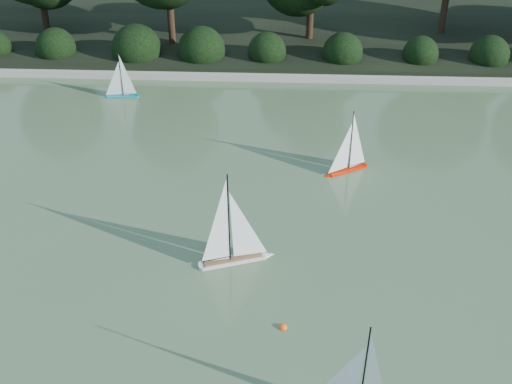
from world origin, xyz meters
TOP-DOWN VIEW (x-y plane):
  - ground at (0.00, 0.00)m, footprint 80.00×80.00m
  - pond_coping at (0.00, 9.00)m, footprint 40.00×0.35m
  - far_bank at (0.00, 13.00)m, footprint 40.00×8.00m
  - shrub_hedge at (0.00, 9.90)m, footprint 29.10×1.10m
  - sailboat_white_b at (-0.42, 1.42)m, footprint 1.33×0.62m
  - sailboat_orange at (1.57, 4.39)m, footprint 0.99×0.63m
  - sailboat_teal at (-3.90, 7.76)m, footprint 0.94×0.20m
  - race_buoy at (0.35, -0.12)m, footprint 0.13×0.13m

SIDE VIEW (x-z plane):
  - ground at x=0.00m, z-range 0.00..0.00m
  - race_buoy at x=0.35m, z-range -0.07..0.07m
  - pond_coping at x=0.00m, z-range 0.00..0.18m
  - far_bank at x=0.00m, z-range 0.00..0.30m
  - sailboat_teal at x=-3.90m, z-range -0.44..0.84m
  - sailboat_orange at x=1.57m, z-range -0.50..0.95m
  - sailboat_white_b at x=-0.42m, z-range -0.64..1.21m
  - shrub_hedge at x=0.00m, z-range -0.10..1.00m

